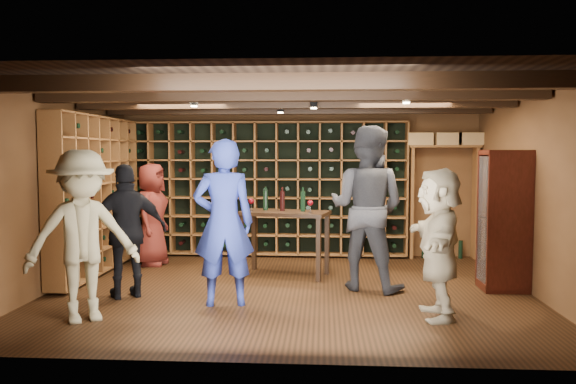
# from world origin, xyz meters

# --- Properties ---
(ground) EXTENTS (6.00, 6.00, 0.00)m
(ground) POSITION_xyz_m (0.00, 0.00, 0.00)
(ground) COLOR #341D0E
(ground) RESTS_ON ground
(room_shell) EXTENTS (6.00, 6.00, 6.00)m
(room_shell) POSITION_xyz_m (0.00, 0.05, 2.42)
(room_shell) COLOR brown
(room_shell) RESTS_ON ground
(wine_rack_back) EXTENTS (4.65, 0.30, 2.20)m
(wine_rack_back) POSITION_xyz_m (-0.52, 2.33, 1.15)
(wine_rack_back) COLOR brown
(wine_rack_back) RESTS_ON ground
(wine_rack_left) EXTENTS (0.30, 2.65, 2.20)m
(wine_rack_left) POSITION_xyz_m (-2.83, 0.82, 1.15)
(wine_rack_left) COLOR brown
(wine_rack_left) RESTS_ON ground
(crate_shelf) EXTENTS (1.20, 0.32, 2.07)m
(crate_shelf) POSITION_xyz_m (2.41, 2.32, 1.57)
(crate_shelf) COLOR brown
(crate_shelf) RESTS_ON ground
(display_cabinet) EXTENTS (0.55, 0.50, 1.75)m
(display_cabinet) POSITION_xyz_m (2.71, 0.20, 0.86)
(display_cabinet) COLOR #3A110B
(display_cabinet) RESTS_ON ground
(man_blue_shirt) EXTENTS (0.77, 0.59, 1.90)m
(man_blue_shirt) POSITION_xyz_m (-0.70, -0.74, 0.95)
(man_blue_shirt) COLOR navy
(man_blue_shirt) RESTS_ON ground
(man_grey_suit) EXTENTS (1.25, 1.14, 2.08)m
(man_grey_suit) POSITION_xyz_m (0.99, 0.14, 1.04)
(man_grey_suit) COLOR black
(man_grey_suit) RESTS_ON ground
(guest_red_floral) EXTENTS (0.56, 0.81, 1.58)m
(guest_red_floral) POSITION_xyz_m (-2.23, 1.49, 0.79)
(guest_red_floral) COLOR maroon
(guest_red_floral) RESTS_ON ground
(guest_woman_black) EXTENTS (1.01, 0.82, 1.61)m
(guest_woman_black) POSITION_xyz_m (-1.92, -0.47, 0.81)
(guest_woman_black) COLOR black
(guest_woman_black) RESTS_ON ground
(guest_khaki) EXTENTS (1.32, 1.19, 1.78)m
(guest_khaki) POSITION_xyz_m (-2.05, -1.43, 0.89)
(guest_khaki) COLOR gray
(guest_khaki) RESTS_ON ground
(guest_beige) EXTENTS (0.53, 1.49, 1.59)m
(guest_beige) POSITION_xyz_m (1.65, -1.07, 0.79)
(guest_beige) COLOR tan
(guest_beige) RESTS_ON ground
(tasting_table) EXTENTS (1.33, 0.88, 1.20)m
(tasting_table) POSITION_xyz_m (-0.12, 0.85, 0.81)
(tasting_table) COLOR black
(tasting_table) RESTS_ON ground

